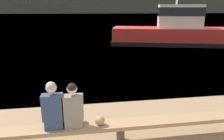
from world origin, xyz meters
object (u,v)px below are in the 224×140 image
object	(u,v)px
bench_main	(120,126)
person_left	(53,108)
person_right	(73,108)
shopping_bag	(100,121)
tugboat_red	(174,32)

from	to	relation	value
bench_main	person_left	bearing A→B (deg)	179.99
bench_main	person_left	size ratio (longest dim) A/B	6.96
person_right	shopping_bag	distance (m)	0.64
tugboat_red	person_right	bearing A→B (deg)	163.57
person_right	tugboat_red	world-z (taller)	tugboat_red
bench_main	tugboat_red	bearing A→B (deg)	61.58
bench_main	tugboat_red	xyz separation A→B (m)	(6.88, 12.71, 0.60)
person_left	tugboat_red	bearing A→B (deg)	56.88
shopping_bag	tugboat_red	distance (m)	14.70
person_right	shopping_bag	xyz separation A→B (m)	(0.55, -0.03, -0.32)
bench_main	shopping_bag	world-z (taller)	shopping_bag
bench_main	tugboat_red	world-z (taller)	tugboat_red
person_right	tugboat_red	distance (m)	14.95
bench_main	person_left	distance (m)	1.51
person_left	shopping_bag	bearing A→B (deg)	-1.60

